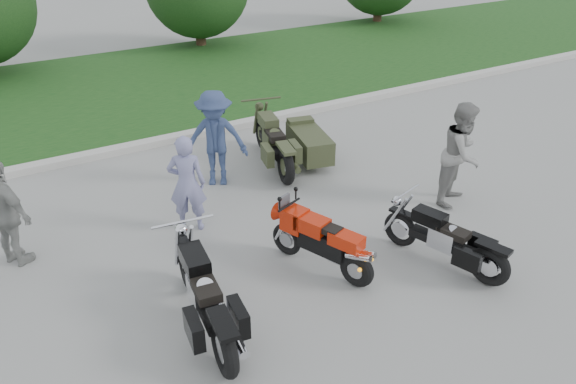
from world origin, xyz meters
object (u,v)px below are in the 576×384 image
person_denim (215,139)px  cruiser_left (206,301)px  cruiser_right (449,243)px  person_stripe (187,184)px  sportbike_red (323,241)px  cruiser_sidecar (295,144)px  person_back (6,213)px  person_grey (462,154)px

person_denim → cruiser_left: bearing=-87.1°
cruiser_right → person_denim: person_denim is taller
person_stripe → person_denim: (1.08, 1.28, 0.09)m
cruiser_right → cruiser_left: bearing=155.2°
person_denim → sportbike_red: bearing=-58.0°
sportbike_red → person_denim: bearing=72.0°
cruiser_sidecar → person_back: (-5.54, -0.85, 0.43)m
cruiser_right → person_stripe: bearing=117.8°
cruiser_right → person_grey: (1.62, 1.43, 0.53)m
person_stripe → cruiser_sidecar: bearing=-127.6°
cruiser_sidecar → person_denim: 1.82m
cruiser_left → person_grey: 5.47m
cruiser_right → person_denim: (-1.92, 4.31, 0.53)m
cruiser_sidecar → person_back: person_back is taller
person_stripe → person_grey: 4.89m
sportbike_red → cruiser_sidecar: cruiser_sidecar is taller
cruiser_right → cruiser_sidecar: bearing=75.2°
cruiser_left → cruiser_right: (3.75, -0.52, -0.07)m
cruiser_left → cruiser_right: cruiser_left is taller
sportbike_red → person_stripe: person_stripe is taller
cruiser_sidecar → person_stripe: (-2.84, -1.26, 0.40)m
person_stripe → person_denim: bearing=-101.5°
cruiser_sidecar → person_stripe: person_stripe is taller
cruiser_left → person_denim: person_denim is taller
cruiser_right → person_back: person_back is taller
person_back → person_denim: bearing=-108.5°
person_grey → person_back: (-7.32, 2.00, -0.07)m
cruiser_left → person_back: size_ratio=1.41×
cruiser_right → cruiser_sidecar: cruiser_sidecar is taller
sportbike_red → person_back: (-3.99, 2.56, 0.37)m
cruiser_sidecar → person_denim: bearing=-168.2°
cruiser_left → person_denim: bearing=71.2°
cruiser_right → person_denim: size_ratio=1.10×
cruiser_right → sportbike_red: bearing=136.1°
person_stripe → person_grey: person_grey is taller
person_back → sportbike_red: bearing=-154.2°
person_stripe → person_back: size_ratio=0.97×
sportbike_red → person_stripe: (-1.28, 2.15, 0.34)m
person_stripe → cruiser_left: bearing=101.9°
cruiser_left → person_stripe: size_ratio=1.46×
person_grey → person_back: person_grey is taller
cruiser_sidecar → person_grey: person_grey is taller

